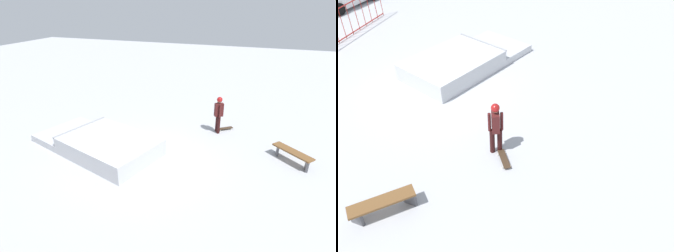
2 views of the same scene
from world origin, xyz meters
TOP-DOWN VIEW (x-y plane):
  - ground_plane at (0.00, 0.00)m, footprint 60.00×60.00m
  - skate_ramp at (1.85, -0.11)m, footprint 5.92×4.07m
  - skater at (-2.25, -3.44)m, footprint 0.44×0.40m
  - skateboard at (-2.54, -3.81)m, footprint 0.76×0.64m
  - park_bench at (-5.39, -1.77)m, footprint 1.48×1.34m

SIDE VIEW (x-z plane):
  - ground_plane at x=0.00m, z-range 0.00..0.00m
  - skateboard at x=-2.54m, z-range 0.03..0.12m
  - skate_ramp at x=1.85m, z-range -0.05..0.69m
  - park_bench at x=-5.39m, z-range 0.12..0.60m
  - skater at x=-2.25m, z-range 0.14..1.87m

